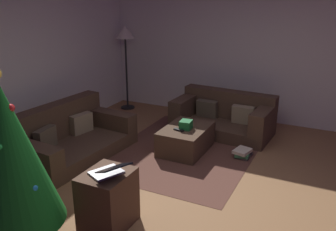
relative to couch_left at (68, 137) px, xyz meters
The scene contains 13 objects.
ground_plane 2.31m from the couch_left, 99.01° to the right, with size 6.40×6.40×0.00m, color brown.
corner_partition 3.74m from the couch_left, 39.22° to the right, with size 0.12×6.40×2.60m, color silver.
couch_left is the anchor object (origin of this frame).
couch_right 2.59m from the couch_left, 43.42° to the right, with size 0.95×1.68×0.68m.
ottoman 1.75m from the couch_left, 59.94° to the right, with size 0.89×0.61×0.37m, color #473323.
gift_box 1.75m from the couch_left, 61.75° to the right, with size 0.18×0.16×0.13m, color #19662D.
tv_remote 1.63m from the couch_left, 64.13° to the right, with size 0.05×0.16×0.02m, color black.
christmas_tree 2.10m from the couch_left, 152.53° to the right, with size 0.90×0.90×1.70m.
side_table 1.95m from the couch_left, 127.48° to the right, with size 0.52×0.44×0.60m, color #4C3323.
laptop 2.04m from the couch_left, 127.12° to the right, with size 0.43×0.46×0.17m.
book_stack 2.57m from the couch_left, 66.53° to the right, with size 0.32×0.25×0.12m.
corner_lamp 2.60m from the couch_left, 10.34° to the left, with size 0.36×0.36×1.67m.
area_rug 1.76m from the couch_left, 59.94° to the right, with size 2.60×2.00×0.01m, color #533126.
Camera 1 is at (-3.42, -1.23, 2.30)m, focal length 38.84 mm.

